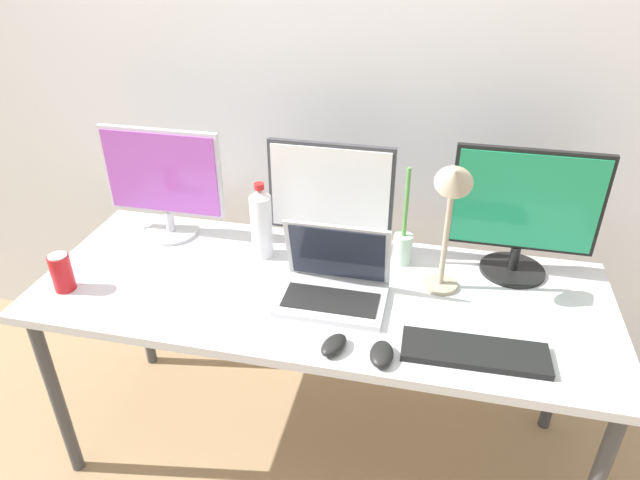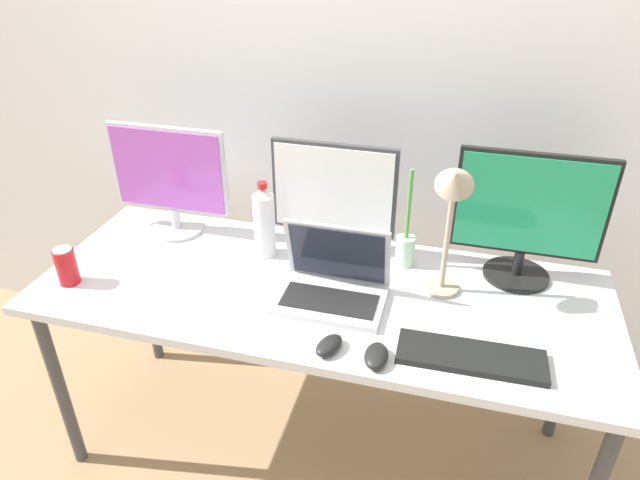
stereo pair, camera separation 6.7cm
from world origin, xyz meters
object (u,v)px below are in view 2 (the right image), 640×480
Objects in this scene: mouse_by_laptop at (376,356)px; water_bottle at (264,222)px; soda_can_near_keyboard at (66,266)px; work_desk at (320,304)px; desk_lamp at (451,206)px; monitor_right at (528,215)px; mouse_by_keyboard at (329,345)px; keyboard_main at (471,357)px; monitor_left at (170,178)px; laptop_silver at (333,282)px; bamboo_vase at (405,246)px; monitor_center at (333,196)px.

water_bottle is (-0.47, 0.44, 0.11)m from mouse_by_laptop.
work_desk is at bearing 12.82° from soda_can_near_keyboard.
desk_lamp is (0.37, 0.05, 0.38)m from work_desk.
monitor_right reaches higher than mouse_by_keyboard.
keyboard_main is 3.74× the size of mouse_by_laptop.
monitor_left is at bearing -179.41° from monitor_right.
water_bottle is at bearing 147.10° from laptop_silver.
mouse_by_keyboard is at bearing -171.89° from keyboard_main.
bamboo_vase reaches higher than keyboard_main.
laptop_silver is at bearing 120.90° from mouse_by_keyboard.
laptop_silver is at bearing -126.69° from bamboo_vase.
keyboard_main is at bearing 28.91° from mouse_by_keyboard.
laptop_silver is (0.05, -0.03, 0.12)m from work_desk.
mouse_by_keyboard is at bearing -6.19° from soda_can_near_keyboard.
laptop_silver is at bearing 155.83° from keyboard_main.
mouse_by_keyboard is at bearing -34.73° from monitor_left.
mouse_by_laptop is at bearing -125.54° from monitor_right.
water_bottle reaches higher than laptop_silver.
monitor_center is 4.28× the size of mouse_by_keyboard.
work_desk is at bearing 146.39° from laptop_silver.
monitor_center is at bearing 173.78° from bamboo_vase.
monitor_right is at bearing 38.15° from desk_lamp.
monitor_left is 3.49× the size of soda_can_near_keyboard.
laptop_silver is 0.31m from mouse_by_laptop.
monitor_right is 1.67× the size of water_bottle.
work_desk is at bearing -158.81° from monitor_right.
soda_can_near_keyboard is at bearing -113.29° from monitor_left.
mouse_by_keyboard is (0.05, -0.24, -0.04)m from laptop_silver.
water_bottle is at bearing -174.51° from monitor_right.
monitor_right reaches higher than laptop_silver.
water_bottle is at bearing 170.64° from desk_lamp.
work_desk is at bearing 154.55° from keyboard_main.
keyboard_main is at bearing -21.64° from monitor_left.
work_desk is 0.53m from keyboard_main.
monitor_right reaches higher than bamboo_vase.
mouse_by_keyboard is at bearing -51.71° from water_bottle.
water_bottle is (-0.22, -0.09, -0.08)m from monitor_center.
mouse_by_keyboard is 0.56m from water_bottle.
mouse_by_laptop is at bearing -30.75° from monitor_left.
laptop_silver is 0.47m from keyboard_main.
monitor_left is at bearing 146.56° from mouse_by_laptop.
monitor_right is 0.31m from desk_lamp.
laptop_silver is (-0.56, -0.27, -0.17)m from monitor_right.
desk_lamp is (0.27, 0.33, 0.30)m from mouse_by_keyboard.
water_bottle is 0.65m from soda_can_near_keyboard.
work_desk is at bearing -171.99° from desk_lamp.
desk_lamp is (1.17, 0.23, 0.26)m from soda_can_near_keyboard.
bamboo_vase is (-0.37, -0.02, -0.16)m from monitor_right.
bamboo_vase reaches higher than mouse_by_laptop.
soda_can_near_keyboard is (-1.40, -0.42, -0.17)m from monitor_right.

